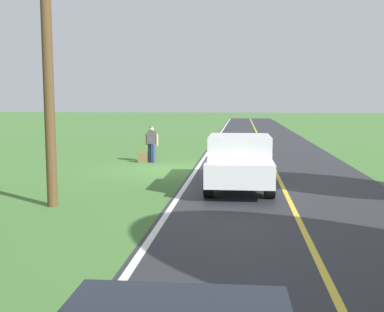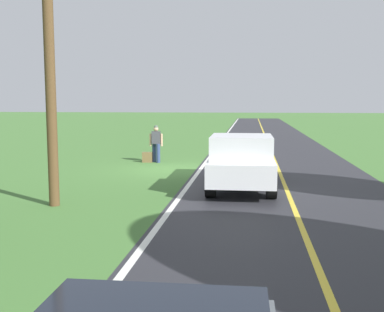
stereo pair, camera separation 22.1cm
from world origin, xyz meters
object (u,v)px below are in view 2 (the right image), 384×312
object	(u,v)px
hitchhiker_walking	(156,141)
suitcase_carried	(147,157)
pickup_truck_passing	(242,160)
utility_pole_roadside	(49,44)

from	to	relation	value
hitchhiker_walking	suitcase_carried	xyz separation A→B (m)	(0.41, 0.11, -0.74)
pickup_truck_passing	utility_pole_roadside	bearing A→B (deg)	31.59
hitchhiker_walking	utility_pole_roadside	xyz separation A→B (m)	(0.94, 9.39, 3.38)
hitchhiker_walking	pickup_truck_passing	world-z (taller)	pickup_truck_passing
hitchhiker_walking	suitcase_carried	bearing A→B (deg)	15.56
pickup_truck_passing	hitchhiker_walking	bearing A→B (deg)	-56.71
suitcase_carried	utility_pole_roadside	bearing A→B (deg)	-7.96
suitcase_carried	utility_pole_roadside	world-z (taller)	utility_pole_roadside
suitcase_carried	pickup_truck_passing	bearing A→B (deg)	31.64
suitcase_carried	pickup_truck_passing	distance (m)	7.68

